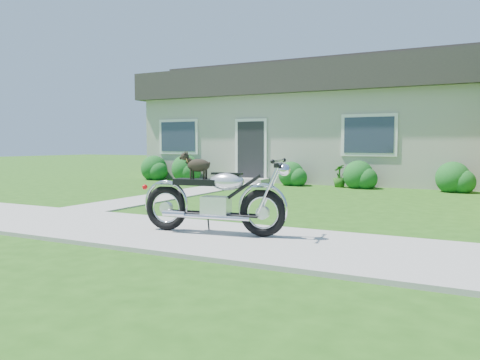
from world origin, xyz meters
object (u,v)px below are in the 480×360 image
house (319,123)px  potted_plant_right (340,176)px  motorcycle_with_dog (215,198)px  potted_plant_left (189,171)px

house → potted_plant_right: size_ratio=18.03×
house → motorcycle_with_dog: 12.16m
potted_plant_right → motorcycle_with_dog: bearing=-87.2°
potted_plant_right → motorcycle_with_dog: motorcycle_with_dog is taller
house → potted_plant_left: (-3.75, -3.44, -1.80)m
potted_plant_left → motorcycle_with_dog: 10.28m
potted_plant_right → potted_plant_left: bearing=180.0°
house → potted_plant_left: house is taller
potted_plant_left → motorcycle_with_dog: motorcycle_with_dog is taller
potted_plant_right → motorcycle_with_dog: (0.42, -8.42, 0.20)m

